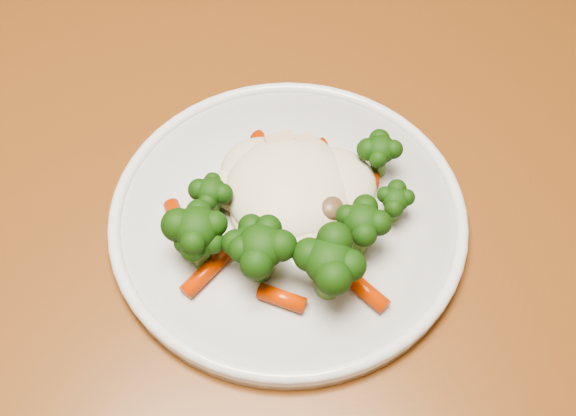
# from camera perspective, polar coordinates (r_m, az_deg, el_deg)

# --- Properties ---
(dining_table) EXTENTS (1.24, 0.87, 0.75)m
(dining_table) POSITION_cam_1_polar(r_m,az_deg,el_deg) (0.68, 2.05, -1.99)
(dining_table) COLOR brown
(dining_table) RESTS_ON ground
(plate) EXTENTS (0.27, 0.27, 0.01)m
(plate) POSITION_cam_1_polar(r_m,az_deg,el_deg) (0.56, -0.00, -0.78)
(plate) COLOR silver
(plate) RESTS_ON dining_table
(meal) EXTENTS (0.19, 0.16, 0.05)m
(meal) POSITION_cam_1_polar(r_m,az_deg,el_deg) (0.53, -0.24, -0.47)
(meal) COLOR beige
(meal) RESTS_ON plate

